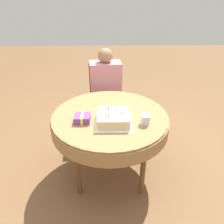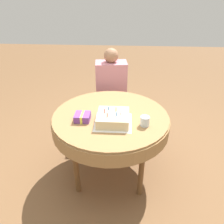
# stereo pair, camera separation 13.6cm
# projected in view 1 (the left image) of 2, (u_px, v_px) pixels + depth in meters

# --- Properties ---
(ground_plane) EXTENTS (12.00, 12.00, 0.00)m
(ground_plane) POSITION_uv_depth(u_px,v_px,m) (111.00, 170.00, 2.43)
(ground_plane) COLOR brown
(dining_table) EXTENTS (1.12, 1.12, 0.71)m
(dining_table) POSITION_uv_depth(u_px,v_px,m) (110.00, 122.00, 2.12)
(dining_table) COLOR #9E7547
(dining_table) RESTS_ON ground_plane
(chair) EXTENTS (0.50, 0.50, 0.89)m
(chair) POSITION_uv_depth(u_px,v_px,m) (106.00, 96.00, 3.00)
(chair) COLOR brown
(chair) RESTS_ON ground_plane
(person) EXTENTS (0.42, 0.37, 1.14)m
(person) POSITION_uv_depth(u_px,v_px,m) (106.00, 85.00, 2.82)
(person) COLOR #9E7051
(person) RESTS_ON ground_plane
(napkin) EXTENTS (0.33, 0.33, 0.00)m
(napkin) POSITION_uv_depth(u_px,v_px,m) (114.00, 122.00, 1.96)
(napkin) COLOR white
(napkin) RESTS_ON dining_table
(birthday_cake) EXTENTS (0.28, 0.28, 0.13)m
(birthday_cake) POSITION_uv_depth(u_px,v_px,m) (114.00, 118.00, 1.94)
(birthday_cake) COLOR beige
(birthday_cake) RESTS_ON dining_table
(drinking_glass) EXTENTS (0.08, 0.08, 0.09)m
(drinking_glass) POSITION_uv_depth(u_px,v_px,m) (146.00, 120.00, 1.92)
(drinking_glass) COLOR silver
(drinking_glass) RESTS_ON dining_table
(gift_box) EXTENTS (0.14, 0.14, 0.07)m
(gift_box) POSITION_uv_depth(u_px,v_px,m) (83.00, 118.00, 1.96)
(gift_box) COLOR #753D99
(gift_box) RESTS_ON dining_table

